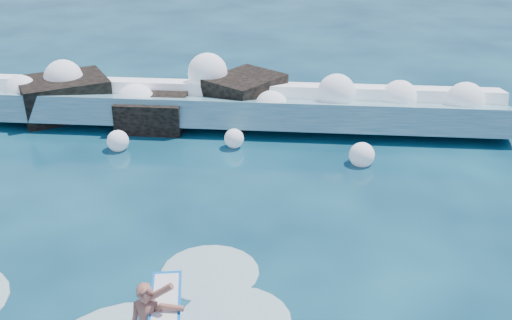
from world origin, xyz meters
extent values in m
plane|color=#072538|center=(0.00, 0.00, 0.00)|extent=(200.00, 200.00, 0.00)
cube|color=teal|center=(0.44, 7.12, 0.40)|extent=(16.20, 2.47, 1.35)
cube|color=white|center=(0.44, 7.92, 0.81)|extent=(16.20, 1.14, 0.63)
cube|color=black|center=(-5.05, 7.41, 0.49)|extent=(3.25, 3.04, 1.41)
cube|color=black|center=(-2.05, 6.61, 0.38)|extent=(1.96, 1.53, 1.09)
cube|color=black|center=(0.65, 7.81, 0.53)|extent=(2.67, 2.78, 1.52)
cube|color=blue|center=(0.47, -3.02, 0.81)|extent=(0.88, 2.26, 0.06)
cube|color=white|center=(0.47, -3.02, 0.82)|extent=(0.76, 2.06, 0.06)
sphere|color=white|center=(-6.25, 7.06, 0.85)|extent=(1.04, 1.04, 1.04)
sphere|color=white|center=(-5.11, 7.68, 1.09)|extent=(1.23, 1.23, 1.23)
sphere|color=white|center=(-2.63, 6.94, 0.62)|extent=(1.24, 1.24, 1.24)
sphere|color=white|center=(-0.55, 8.02, 1.32)|extent=(1.25, 1.25, 1.25)
sphere|color=white|center=(1.54, 6.71, 0.71)|extent=(1.02, 1.02, 1.02)
sphere|color=white|center=(3.45, 7.05, 1.12)|extent=(1.12, 1.12, 1.12)
sphere|color=white|center=(5.38, 7.58, 0.82)|extent=(1.10, 1.10, 1.10)
sphere|color=white|center=(7.22, 7.10, 0.96)|extent=(1.13, 1.13, 1.13)
sphere|color=white|center=(-2.63, 4.90, 0.26)|extent=(0.62, 0.62, 0.62)
sphere|color=white|center=(0.59, 5.32, 0.28)|extent=(0.56, 0.56, 0.56)
sphere|color=white|center=(4.11, 4.57, 0.25)|extent=(0.69, 0.69, 0.69)
ellipsoid|color=silver|center=(1.49, -2.13, 0.00)|extent=(2.02, 2.02, 0.10)
ellipsoid|color=silver|center=(0.82, -0.72, 0.00)|extent=(1.97, 1.97, 0.10)
camera|label=1|loc=(2.65, -11.12, 7.40)|focal=45.00mm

